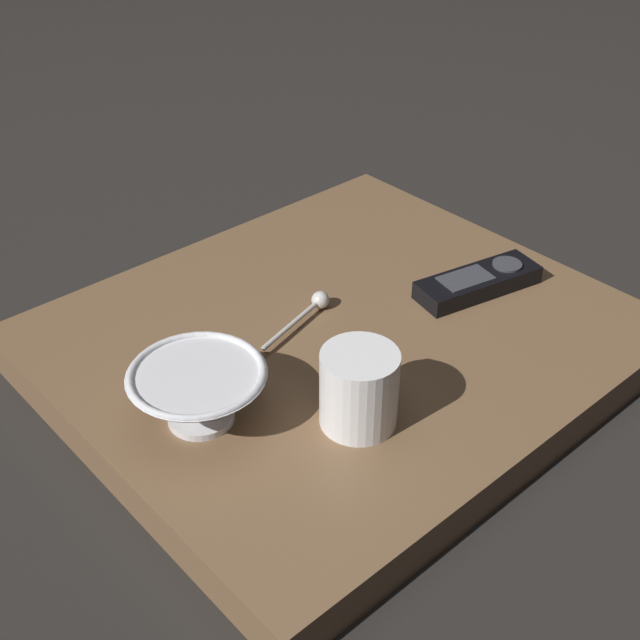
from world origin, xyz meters
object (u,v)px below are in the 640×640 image
Objects in this scene: cereal_bowl at (199,392)px; teaspoon at (313,306)px; tv_remote_near at (478,282)px; coffee_mug at (360,388)px.

cereal_bowl is 0.23m from teaspoon.
tv_remote_near is at bearing 152.39° from teaspoon.
coffee_mug is 0.62× the size of tv_remote_near.
cereal_bowl reaches higher than tv_remote_near.
teaspoon is at bearing -117.68° from coffee_mug.
teaspoon is at bearing -27.61° from tv_remote_near.
cereal_bowl is 0.41m from tv_remote_near.
coffee_mug is at bearing 62.32° from teaspoon.
teaspoon is at bearing -162.71° from cereal_bowl.
coffee_mug reaches higher than teaspoon.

